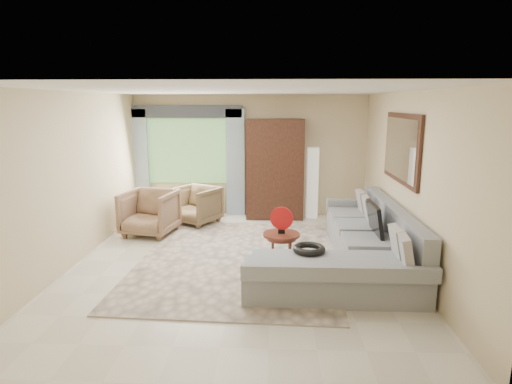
{
  "coord_description": "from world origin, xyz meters",
  "views": [
    {
      "loc": [
        0.53,
        -6.23,
        2.43
      ],
      "look_at": [
        0.25,
        0.35,
        1.05
      ],
      "focal_mm": 30.0,
      "sensor_mm": 36.0,
      "label": 1
    }
  ],
  "objects_px": {
    "potted_plant": "(137,208)",
    "floor_lamp": "(312,183)",
    "armchair_right": "(196,205)",
    "armoire": "(275,169)",
    "coffee_table": "(281,250)",
    "tv_screen": "(375,219)",
    "armchair_left": "(150,213)",
    "sectional_sofa": "(358,251)"
  },
  "relations": [
    {
      "from": "coffee_table",
      "to": "armchair_right",
      "type": "height_order",
      "value": "armchair_right"
    },
    {
      "from": "tv_screen",
      "to": "armchair_right",
      "type": "xyz_separation_m",
      "value": [
        -3.11,
        2.16,
        -0.34
      ]
    },
    {
      "from": "tv_screen",
      "to": "armchair_left",
      "type": "xyz_separation_m",
      "value": [
        -3.83,
        1.38,
        -0.3
      ]
    },
    {
      "from": "coffee_table",
      "to": "potted_plant",
      "type": "relative_size",
      "value": 1.04
    },
    {
      "from": "tv_screen",
      "to": "armchair_right",
      "type": "height_order",
      "value": "tv_screen"
    },
    {
      "from": "sectional_sofa",
      "to": "floor_lamp",
      "type": "relative_size",
      "value": 2.31
    },
    {
      "from": "potted_plant",
      "to": "sectional_sofa",
      "type": "bearing_deg",
      "value": -31.54
    },
    {
      "from": "armchair_left",
      "to": "potted_plant",
      "type": "distance_m",
      "value": 1.12
    },
    {
      "from": "armchair_right",
      "to": "armoire",
      "type": "distance_m",
      "value": 1.82
    },
    {
      "from": "tv_screen",
      "to": "armchair_right",
      "type": "bearing_deg",
      "value": 145.17
    },
    {
      "from": "armchair_left",
      "to": "floor_lamp",
      "type": "distance_m",
      "value": 3.44
    },
    {
      "from": "sectional_sofa",
      "to": "tv_screen",
      "type": "distance_m",
      "value": 0.55
    },
    {
      "from": "coffee_table",
      "to": "tv_screen",
      "type": "bearing_deg",
      "value": 8.8
    },
    {
      "from": "sectional_sofa",
      "to": "armoire",
      "type": "distance_m",
      "value": 3.24
    },
    {
      "from": "coffee_table",
      "to": "floor_lamp",
      "type": "bearing_deg",
      "value": 76.74
    },
    {
      "from": "sectional_sofa",
      "to": "floor_lamp",
      "type": "distance_m",
      "value": 3.03
    },
    {
      "from": "floor_lamp",
      "to": "sectional_sofa",
      "type": "bearing_deg",
      "value": -81.67
    },
    {
      "from": "armchair_left",
      "to": "potted_plant",
      "type": "bearing_deg",
      "value": 131.17
    },
    {
      "from": "tv_screen",
      "to": "armoire",
      "type": "relative_size",
      "value": 0.35
    },
    {
      "from": "armchair_left",
      "to": "armoire",
      "type": "relative_size",
      "value": 0.44
    },
    {
      "from": "armchair_right",
      "to": "armoire",
      "type": "bearing_deg",
      "value": 48.65
    },
    {
      "from": "armoire",
      "to": "armchair_left",
      "type": "bearing_deg",
      "value": -150.47
    },
    {
      "from": "coffee_table",
      "to": "armchair_right",
      "type": "xyz_separation_m",
      "value": [
        -1.71,
        2.38,
        0.09
      ]
    },
    {
      "from": "tv_screen",
      "to": "armchair_left",
      "type": "distance_m",
      "value": 4.08
    },
    {
      "from": "sectional_sofa",
      "to": "coffee_table",
      "type": "distance_m",
      "value": 1.13
    },
    {
      "from": "armchair_left",
      "to": "floor_lamp",
      "type": "height_order",
      "value": "floor_lamp"
    },
    {
      "from": "armchair_right",
      "to": "potted_plant",
      "type": "height_order",
      "value": "armchair_right"
    },
    {
      "from": "sectional_sofa",
      "to": "armoire",
      "type": "bearing_deg",
      "value": 113.06
    },
    {
      "from": "armchair_right",
      "to": "coffee_table",
      "type": "bearing_deg",
      "value": -24.11
    },
    {
      "from": "armchair_right",
      "to": "potted_plant",
      "type": "xyz_separation_m",
      "value": [
        -1.28,
        0.17,
        -0.12
      ]
    },
    {
      "from": "sectional_sofa",
      "to": "armchair_left",
      "type": "distance_m",
      "value": 3.9
    },
    {
      "from": "armchair_left",
      "to": "potted_plant",
      "type": "height_order",
      "value": "armchair_left"
    },
    {
      "from": "potted_plant",
      "to": "floor_lamp",
      "type": "xyz_separation_m",
      "value": [
        3.69,
        0.43,
        0.49
      ]
    },
    {
      "from": "potted_plant",
      "to": "armoire",
      "type": "bearing_deg",
      "value": 7.2
    },
    {
      "from": "armchair_left",
      "to": "armoire",
      "type": "bearing_deg",
      "value": 40.37
    },
    {
      "from": "tv_screen",
      "to": "armoire",
      "type": "distance_m",
      "value": 3.11
    },
    {
      "from": "armoire",
      "to": "floor_lamp",
      "type": "relative_size",
      "value": 1.4
    },
    {
      "from": "tv_screen",
      "to": "coffee_table",
      "type": "height_order",
      "value": "tv_screen"
    },
    {
      "from": "coffee_table",
      "to": "potted_plant",
      "type": "distance_m",
      "value": 3.93
    },
    {
      "from": "armoire",
      "to": "coffee_table",
      "type": "bearing_deg",
      "value": -88.07
    },
    {
      "from": "armchair_right",
      "to": "floor_lamp",
      "type": "relative_size",
      "value": 0.56
    },
    {
      "from": "tv_screen",
      "to": "floor_lamp",
      "type": "xyz_separation_m",
      "value": [
        -0.7,
        2.76,
        0.03
      ]
    }
  ]
}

